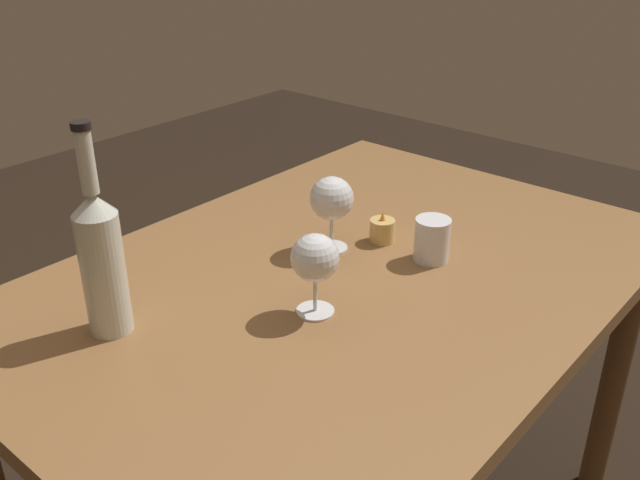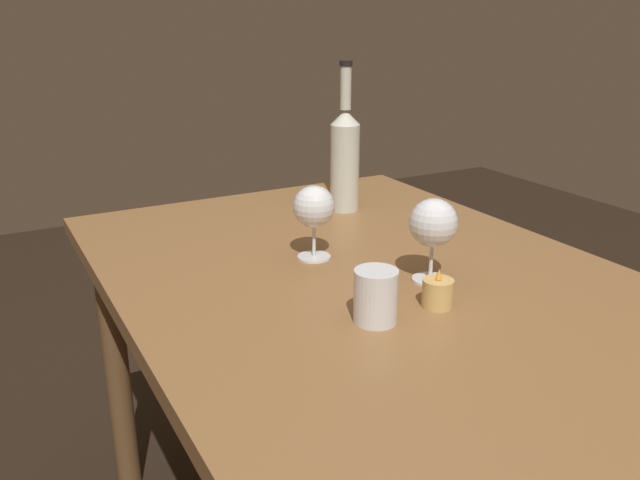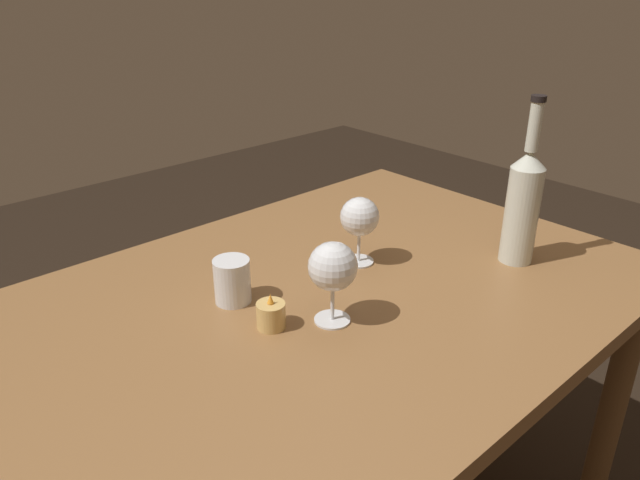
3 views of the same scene
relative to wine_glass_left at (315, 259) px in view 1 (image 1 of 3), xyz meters
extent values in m
cube|color=olive|center=(0.14, 0.05, -0.12)|extent=(1.30, 0.90, 0.04)
cylinder|color=brown|center=(0.72, -0.33, -0.49)|extent=(0.06, 0.06, 0.70)
cylinder|color=brown|center=(0.72, 0.43, -0.49)|extent=(0.06, 0.06, 0.70)
cylinder|color=white|center=(0.00, 0.00, -0.10)|extent=(0.07, 0.07, 0.00)
cylinder|color=white|center=(0.00, 0.00, -0.06)|extent=(0.01, 0.01, 0.07)
sphere|color=white|center=(0.00, 0.00, 0.00)|extent=(0.08, 0.08, 0.08)
cylinder|color=maroon|center=(0.00, 0.00, 0.00)|extent=(0.06, 0.06, 0.03)
cylinder|color=white|center=(0.20, 0.13, -0.10)|extent=(0.07, 0.07, 0.00)
cylinder|color=white|center=(0.20, 0.13, -0.06)|extent=(0.01, 0.01, 0.07)
sphere|color=white|center=(0.20, 0.13, 0.01)|extent=(0.09, 0.09, 0.09)
cylinder|color=maroon|center=(0.20, 0.13, 0.00)|extent=(0.07, 0.07, 0.02)
cylinder|color=silver|center=(-0.26, 0.22, 0.00)|extent=(0.07, 0.07, 0.21)
cone|color=silver|center=(-0.26, 0.22, 0.12)|extent=(0.07, 0.07, 0.03)
cylinder|color=silver|center=(-0.26, 0.22, 0.19)|extent=(0.03, 0.03, 0.10)
cylinder|color=black|center=(-0.26, 0.22, 0.25)|extent=(0.03, 0.03, 0.01)
cylinder|color=white|center=(0.29, -0.05, -0.06)|extent=(0.07, 0.07, 0.09)
cylinder|color=silver|center=(0.29, -0.05, -0.07)|extent=(0.06, 0.06, 0.06)
cylinder|color=#DBB266|center=(0.30, 0.07, -0.08)|extent=(0.05, 0.05, 0.05)
cylinder|color=white|center=(0.30, 0.07, -0.09)|extent=(0.04, 0.04, 0.03)
cone|color=#F99E2D|center=(0.30, 0.07, -0.05)|extent=(0.01, 0.01, 0.02)
camera|label=1|loc=(-0.78, -0.68, 0.55)|focal=39.53mm
camera|label=2|loc=(1.08, -0.57, 0.37)|focal=36.89mm
camera|label=3|loc=(0.85, 0.81, 0.49)|focal=34.07mm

